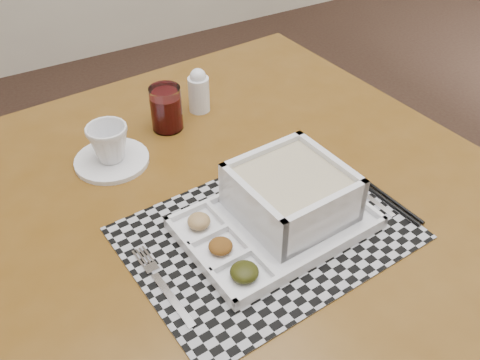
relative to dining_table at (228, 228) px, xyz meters
name	(u,v)px	position (x,y,z in m)	size (l,w,h in m)	color
floor	(480,339)	(0.78, -0.19, -0.71)	(5.00, 5.00, 0.00)	#311E18
dining_table	(228,228)	(0.00, 0.00, 0.00)	(1.13, 1.13, 0.79)	#593810
placemat	(267,233)	(0.01, -0.12, 0.08)	(0.47, 0.35, 0.00)	#9A9AA1
serving_tray	(285,203)	(0.06, -0.10, 0.12)	(0.34, 0.24, 0.10)	white
fork	(163,283)	(-0.19, -0.13, 0.09)	(0.03, 0.19, 0.00)	silver
spoon	(341,176)	(0.22, -0.06, 0.09)	(0.04, 0.18, 0.01)	silver
chopsticks	(372,188)	(0.25, -0.12, 0.09)	(0.04, 0.24, 0.01)	black
saucer	(112,160)	(-0.15, 0.21, 0.09)	(0.15, 0.15, 0.01)	white
cup	(109,143)	(-0.15, 0.21, 0.13)	(0.08, 0.08, 0.08)	white
juice_glass	(166,110)	(0.00, 0.27, 0.13)	(0.07, 0.07, 0.10)	white
creamer_bottle	(199,91)	(0.09, 0.30, 0.13)	(0.05, 0.05, 0.10)	white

